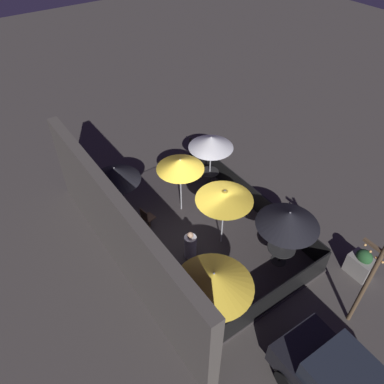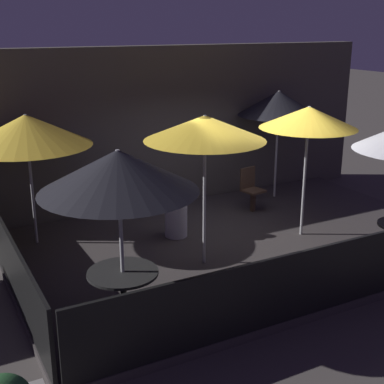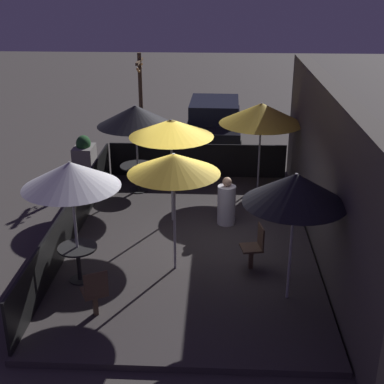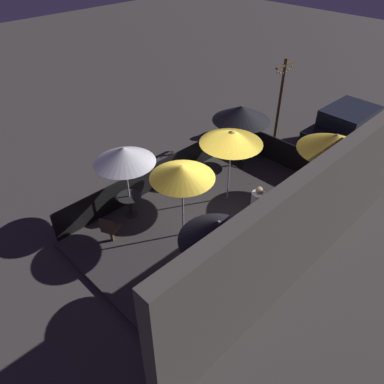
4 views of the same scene
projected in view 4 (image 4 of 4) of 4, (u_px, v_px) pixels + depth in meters
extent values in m
plane|color=#423D3A|center=(216.00, 222.00, 11.41)|extent=(60.00, 60.00, 0.00)
cube|color=#383333|center=(216.00, 220.00, 11.37)|extent=(8.02, 5.15, 0.12)
cube|color=#4C4742|center=(307.00, 224.00, 8.78)|extent=(9.62, 0.36, 3.43)
cube|color=black|center=(161.00, 173.00, 12.49)|extent=(7.82, 0.05, 0.95)
cube|color=black|center=(292.00, 157.00, 13.28)|extent=(0.05, 4.95, 0.95)
cylinder|color=#B2B2B7|center=(240.00, 137.00, 13.09)|extent=(0.05, 0.05, 2.30)
cone|color=black|center=(242.00, 113.00, 12.56)|extent=(1.97, 1.97, 0.52)
cylinder|color=#B2B2B7|center=(128.00, 183.00, 10.80)|extent=(0.05, 0.05, 2.36)
cone|color=silver|center=(124.00, 155.00, 10.23)|extent=(1.74, 1.74, 0.46)
cylinder|color=#B2B2B7|center=(183.00, 202.00, 10.10)|extent=(0.05, 0.05, 2.37)
cone|color=gold|center=(182.00, 171.00, 9.50)|extent=(1.71, 1.71, 0.38)
cylinder|color=#B2B2B7|center=(329.00, 167.00, 11.53)|extent=(0.05, 0.05, 2.29)
cone|color=gold|center=(335.00, 142.00, 11.00)|extent=(2.18, 2.18, 0.54)
cylinder|color=#B2B2B7|center=(217.00, 261.00, 8.40)|extent=(0.05, 0.05, 2.36)
cone|color=black|center=(219.00, 231.00, 7.85)|extent=(1.75, 1.75, 0.52)
cylinder|color=#B2B2B7|center=(229.00, 167.00, 11.45)|extent=(0.05, 0.05, 2.42)
cone|color=gold|center=(231.00, 137.00, 10.84)|extent=(1.88, 1.88, 0.39)
cylinder|color=black|center=(237.00, 164.00, 13.78)|extent=(0.51, 0.51, 0.02)
cylinder|color=black|center=(238.00, 157.00, 13.58)|extent=(0.08, 0.08, 0.67)
cylinder|color=black|center=(239.00, 148.00, 13.37)|extent=(0.92, 0.92, 0.04)
cylinder|color=black|center=(131.00, 214.00, 11.51)|extent=(0.40, 0.40, 0.02)
cylinder|color=black|center=(130.00, 206.00, 11.31)|extent=(0.08, 0.08, 0.67)
cylinder|color=black|center=(129.00, 197.00, 11.10)|extent=(0.72, 0.72, 0.04)
cube|color=#4C3828|center=(112.00, 235.00, 10.48)|extent=(0.11, 0.11, 0.43)
cube|color=#4C3828|center=(111.00, 228.00, 10.34)|extent=(0.54, 0.54, 0.04)
cube|color=#4C3828|center=(106.00, 226.00, 10.06)|extent=(0.21, 0.37, 0.44)
cube|color=#4C3828|center=(224.00, 254.00, 9.89)|extent=(0.09, 0.09, 0.42)
cube|color=#4C3828|center=(224.00, 248.00, 9.75)|extent=(0.47, 0.47, 0.04)
cube|color=#4C3828|center=(231.00, 244.00, 9.52)|extent=(0.40, 0.10, 0.44)
cylinder|color=silver|center=(257.00, 205.00, 11.13)|extent=(0.49, 0.49, 0.92)
sphere|color=tan|center=(259.00, 190.00, 10.78)|extent=(0.21, 0.21, 0.21)
cube|color=gray|center=(231.00, 126.00, 15.70)|extent=(0.82, 0.57, 0.75)
ellipsoid|color=#235128|center=(232.00, 116.00, 15.42)|extent=(0.53, 0.42, 0.48)
cylinder|color=brown|center=(280.00, 102.00, 14.51)|extent=(0.12, 0.12, 3.34)
cube|color=brown|center=(285.00, 65.00, 13.66)|extent=(1.10, 0.08, 0.08)
sphere|color=#F4B260|center=(292.00, 66.00, 14.00)|extent=(0.07, 0.07, 0.07)
sphere|color=#F4B260|center=(289.00, 69.00, 13.95)|extent=(0.07, 0.07, 0.07)
sphere|color=#F4B260|center=(286.00, 72.00, 13.87)|extent=(0.07, 0.07, 0.07)
sphere|color=#F4B260|center=(283.00, 73.00, 13.77)|extent=(0.07, 0.07, 0.07)
sphere|color=#F4B260|center=(280.00, 73.00, 13.64)|extent=(0.07, 0.07, 0.07)
sphere|color=#F4B260|center=(277.00, 72.00, 13.49)|extent=(0.07, 0.07, 0.07)
cube|color=black|center=(345.00, 131.00, 14.70)|extent=(3.96, 1.79, 0.70)
cube|color=#1E232D|center=(349.00, 116.00, 14.31)|extent=(2.19, 1.61, 0.60)
cylinder|color=black|center=(347.00, 158.00, 13.78)|extent=(0.64, 0.19, 0.64)
cylinder|color=black|center=(309.00, 142.00, 14.72)|extent=(0.64, 0.19, 0.64)
cylinder|color=black|center=(377.00, 136.00, 15.11)|extent=(0.64, 0.19, 0.64)
cylinder|color=black|center=(340.00, 123.00, 16.05)|extent=(0.64, 0.19, 0.64)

